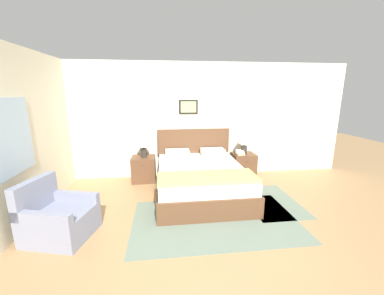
% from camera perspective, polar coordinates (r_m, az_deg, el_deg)
% --- Properties ---
extents(ground_plane, '(16.00, 16.00, 0.00)m').
position_cam_1_polar(ground_plane, '(3.04, 5.87, -26.64)').
color(ground_plane, '#99754C').
extents(wall_back, '(7.56, 0.09, 2.60)m').
position_cam_1_polar(wall_back, '(5.46, -1.11, 6.53)').
color(wall_back, beige).
rests_on(wall_back, ground_plane).
extents(wall_left, '(0.08, 5.49, 2.60)m').
position_cam_1_polar(wall_left, '(4.36, -35.04, 2.37)').
color(wall_left, beige).
rests_on(wall_left, ground_plane).
extents(area_rug_main, '(2.53, 1.54, 0.01)m').
position_cam_1_polar(area_rug_main, '(3.84, 5.63, -17.17)').
color(area_rug_main, slate).
rests_on(area_rug_main, ground_plane).
extents(area_rug_bedside, '(0.90, 1.40, 0.01)m').
position_cam_1_polar(area_rug_bedside, '(4.64, 18.54, -12.18)').
color(area_rug_bedside, slate).
rests_on(area_rug_bedside, ground_plane).
extents(bed, '(1.65, 2.14, 1.12)m').
position_cam_1_polar(bed, '(4.61, 2.06, -7.54)').
color(bed, brown).
rests_on(bed, ground_plane).
extents(armchair, '(0.94, 0.90, 0.81)m').
position_cam_1_polar(armchair, '(3.83, -29.81, -14.67)').
color(armchair, gray).
rests_on(armchair, ground_plane).
extents(nightstand_near_window, '(0.51, 0.49, 0.55)m').
position_cam_1_polar(nightstand_near_window, '(5.37, -11.62, -5.10)').
color(nightstand_near_window, brown).
rests_on(nightstand_near_window, ground_plane).
extents(nightstand_by_door, '(0.51, 0.49, 0.55)m').
position_cam_1_polar(nightstand_by_door, '(5.65, 12.32, -4.18)').
color(nightstand_by_door, brown).
rests_on(nightstand_by_door, ground_plane).
extents(table_lamp_near_window, '(0.28, 0.28, 0.49)m').
position_cam_1_polar(table_lamp_near_window, '(5.20, -11.74, 1.20)').
color(table_lamp_near_window, '#2D2823').
rests_on(table_lamp_near_window, nightstand_near_window).
extents(table_lamp_by_door, '(0.28, 0.28, 0.49)m').
position_cam_1_polar(table_lamp_by_door, '(5.49, 12.61, 1.80)').
color(table_lamp_by_door, '#2D2823').
rests_on(table_lamp_by_door, nightstand_by_door).
extents(book_thick_bottom, '(0.18, 0.25, 0.04)m').
position_cam_1_polar(book_thick_bottom, '(5.49, 11.50, -1.41)').
color(book_thick_bottom, beige).
rests_on(book_thick_bottom, nightstand_by_door).
extents(book_hardcover_middle, '(0.22, 0.29, 0.03)m').
position_cam_1_polar(book_hardcover_middle, '(5.48, 11.51, -1.05)').
color(book_hardcover_middle, silver).
rests_on(book_hardcover_middle, book_thick_bottom).
extents(book_novel_upper, '(0.21, 0.27, 0.02)m').
position_cam_1_polar(book_novel_upper, '(5.48, 11.53, -0.78)').
color(book_novel_upper, silver).
rests_on(book_novel_upper, book_hardcover_middle).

